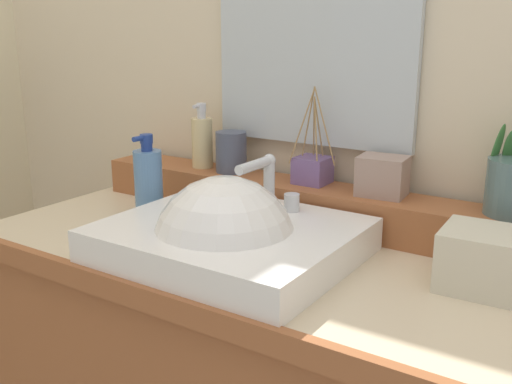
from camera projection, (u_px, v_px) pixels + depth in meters
name	position (u px, v px, depth m)	size (l,w,h in m)	color
back_ledge	(316.00, 205.00, 1.34)	(1.17, 0.13, 0.09)	#9A5730
sink_basin	(227.00, 244.00, 1.13)	(0.46, 0.40, 0.29)	white
soap_bar	(213.00, 195.00, 1.29)	(0.07, 0.04, 0.02)	silver
soap_dispenser	(202.00, 141.00, 1.49)	(0.05, 0.06, 0.16)	#D8C28A
tumbler_cup	(231.00, 152.00, 1.44)	(0.08, 0.08, 0.10)	#464C5F
reed_diffuser	(313.00, 169.00, 1.34)	(0.10, 0.08, 0.22)	slate
trinket_box	(382.00, 176.00, 1.24)	(0.10, 0.08, 0.08)	gray
lotion_bottle	(149.00, 182.00, 1.37)	(0.07, 0.07, 0.20)	#5682B5
tissue_box	(481.00, 259.00, 1.00)	(0.13, 0.13, 0.10)	beige
mirror	(313.00, 18.00, 1.32)	(0.50, 0.02, 0.57)	silver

